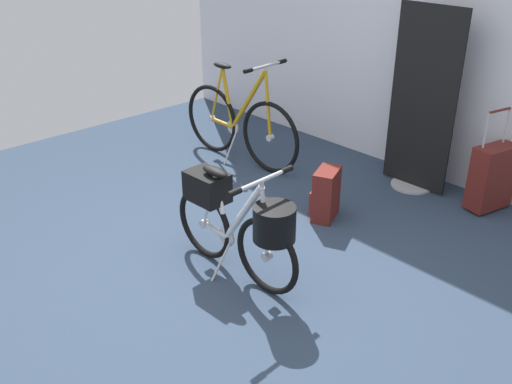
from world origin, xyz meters
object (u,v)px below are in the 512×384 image
object	(u,v)px
floor_banner_stand	(421,111)
display_bike_left	(240,124)
folding_bike_foreground	(239,220)
backpack_on_floor	(325,194)
rolling_suitcase	(492,177)

from	to	relation	value
floor_banner_stand	display_bike_left	world-z (taller)	floor_banner_stand
floor_banner_stand	folding_bike_foreground	bearing A→B (deg)	-90.58
backpack_on_floor	floor_banner_stand	bearing A→B (deg)	81.13
folding_bike_foreground	rolling_suitcase	xyz separation A→B (m)	(0.67, 2.09, -0.13)
display_bike_left	rolling_suitcase	distance (m)	2.26
floor_banner_stand	display_bike_left	distance (m)	1.66
folding_bike_foreground	rolling_suitcase	size ratio (longest dim) A/B	1.34
display_bike_left	rolling_suitcase	size ratio (longest dim) A/B	1.73
display_bike_left	backpack_on_floor	world-z (taller)	display_bike_left
folding_bike_foreground	display_bike_left	world-z (taller)	display_bike_left
folding_bike_foreground	backpack_on_floor	size ratio (longest dim) A/B	2.72
rolling_suitcase	floor_banner_stand	bearing A→B (deg)	-172.91
display_bike_left	rolling_suitcase	world-z (taller)	display_bike_left
floor_banner_stand	display_bike_left	size ratio (longest dim) A/B	1.07
folding_bike_foreground	display_bike_left	bearing A→B (deg)	138.11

